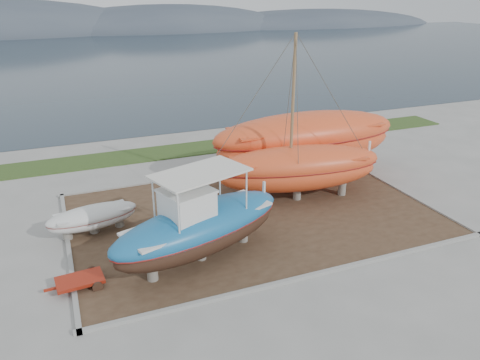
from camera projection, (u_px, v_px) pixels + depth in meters
name	position (u px, v px, depth m)	size (l,w,h in m)	color
ground	(289.00, 252.00, 20.86)	(140.00, 140.00, 0.00)	gray
dirt_patch	(253.00, 214.00, 24.28)	(18.00, 12.00, 0.06)	#422D1E
curb_frame	(253.00, 213.00, 24.26)	(18.60, 12.60, 0.15)	gray
grass_strip	(190.00, 149.00, 34.14)	(44.00, 3.00, 0.08)	#284219
sea	(101.00, 57.00, 80.91)	(260.00, 100.00, 0.04)	#1A2A35
mountain_ridge	(77.00, 32.00, 128.10)	(200.00, 36.00, 20.00)	#333D49
blue_caique	(200.00, 217.00, 19.46)	(8.31, 2.60, 4.00)	#19639B
white_dinghy	(93.00, 220.00, 22.19)	(4.27, 1.60, 1.28)	silver
orange_sailboat	(301.00, 121.00, 24.31)	(9.27, 2.73, 8.88)	#DA4A21
orange_bare_hull	(306.00, 146.00, 28.48)	(11.94, 3.58, 3.91)	#DA4A21
red_trailer	(80.00, 283.00, 18.33)	(2.68, 1.34, 0.38)	#9F2312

